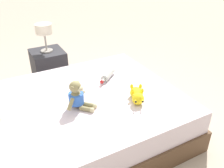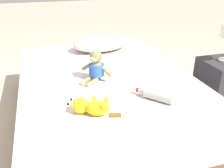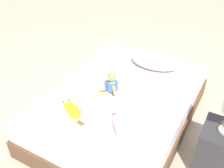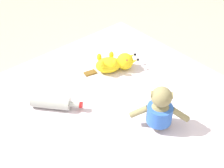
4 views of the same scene
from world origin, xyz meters
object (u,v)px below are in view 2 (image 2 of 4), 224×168
(pillow, at_px, (101,43))
(plush_monkey, at_px, (96,68))
(nightstand, at_px, (221,85))
(bed, at_px, (106,97))
(glass_bottle, at_px, (158,96))
(plush_yellow_creature, at_px, (90,107))

(pillow, relative_size, plush_monkey, 2.50)
(pillow, height_order, plush_monkey, plush_monkey)
(pillow, relative_size, nightstand, 1.37)
(bed, height_order, pillow, pillow)
(plush_monkey, relative_size, nightstand, 0.55)
(pillow, height_order, nightstand, pillow)
(bed, bearing_deg, nightstand, -7.12)
(bed, relative_size, pillow, 3.09)
(glass_bottle, bearing_deg, bed, 113.70)
(bed, distance_m, nightstand, 1.07)
(glass_bottle, xyz_separation_m, nightstand, (0.84, 0.37, -0.21))
(plush_monkey, height_order, nightstand, plush_monkey)
(plush_monkey, distance_m, nightstand, 1.19)
(plush_monkey, bearing_deg, bed, 32.36)
(bed, height_order, plush_yellow_creature, plush_yellow_creature)
(bed, xyz_separation_m, plush_yellow_creature, (-0.24, -0.54, 0.26))
(pillow, bearing_deg, glass_bottle, -85.38)
(pillow, height_order, plush_yellow_creature, pillow)
(nightstand, bearing_deg, glass_bottle, -156.04)
(glass_bottle, distance_m, nightstand, 0.94)
(pillow, bearing_deg, nightstand, -40.25)
(plush_monkey, relative_size, plush_yellow_creature, 0.82)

